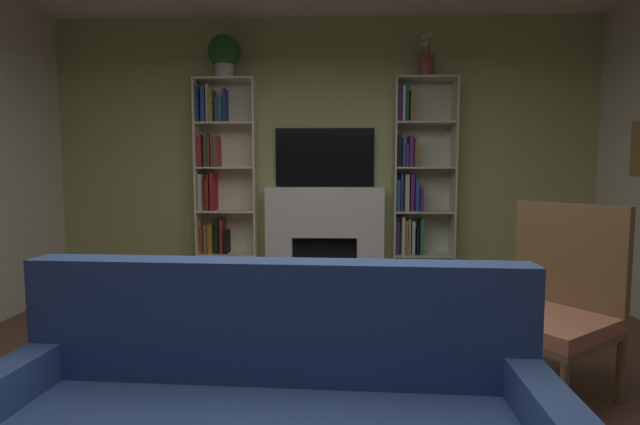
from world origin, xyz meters
The scene contains 9 objects.
wall_back_accent centered at (0.00, 2.73, 1.44)m, with size 5.75×0.06×2.89m, color #AEB86D.
fireplace centered at (0.00, 2.59, 0.61)m, with size 1.32×0.52×1.15m.
tv centered at (0.00, 2.67, 1.46)m, with size 1.02×0.06×0.60m, color black.
bookshelf_left centered at (-1.08, 2.60, 1.07)m, with size 0.62×0.26×2.25m.
bookshelf_right centered at (0.93, 2.60, 1.06)m, with size 0.62×0.27×2.25m.
potted_plant centered at (-1.01, 2.55, 2.49)m, with size 0.33×0.33×0.43m.
vase_with_flowers centered at (1.01, 2.55, 2.38)m, with size 0.15×0.15×0.42m.
armchair centered at (1.38, 0.48, 0.55)m, with size 0.91×0.92×1.13m.
coffee_table centered at (-0.15, 0.01, 0.31)m, with size 0.88×0.42×0.36m.
Camera 1 is at (0.11, -2.30, 1.33)m, focal length 26.59 mm.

